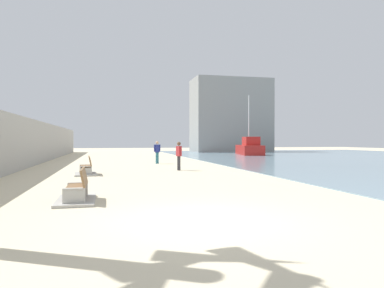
{
  "coord_description": "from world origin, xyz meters",
  "views": [
    {
      "loc": [
        -2.04,
        -7.94,
        1.82
      ],
      "look_at": [
        3.57,
        16.02,
        1.56
      ],
      "focal_mm": 33.86,
      "sensor_mm": 36.0,
      "label": 1
    }
  ],
  "objects_px": {
    "boat_far_left": "(250,148)",
    "person_standing": "(179,154)",
    "bench_near": "(77,194)",
    "bench_far": "(86,170)",
    "person_walking": "(157,150)"
  },
  "relations": [
    {
      "from": "bench_far",
      "to": "bench_near",
      "type": "bearing_deg",
      "value": -88.56
    },
    {
      "from": "person_standing",
      "to": "boat_far_left",
      "type": "distance_m",
      "value": 24.25
    },
    {
      "from": "bench_near",
      "to": "person_standing",
      "type": "distance_m",
      "value": 11.43
    },
    {
      "from": "bench_near",
      "to": "person_standing",
      "type": "relative_size",
      "value": 1.22
    },
    {
      "from": "bench_near",
      "to": "person_standing",
      "type": "xyz_separation_m",
      "value": [
        5.08,
        10.21,
        0.78
      ]
    },
    {
      "from": "person_walking",
      "to": "boat_far_left",
      "type": "relative_size",
      "value": 0.24
    },
    {
      "from": "bench_far",
      "to": "person_walking",
      "type": "xyz_separation_m",
      "value": [
        4.86,
        8.13,
        0.8
      ]
    },
    {
      "from": "person_standing",
      "to": "bench_near",
      "type": "bearing_deg",
      "value": -116.44
    },
    {
      "from": "person_walking",
      "to": "person_standing",
      "type": "height_order",
      "value": "person_walking"
    },
    {
      "from": "bench_far",
      "to": "person_standing",
      "type": "relative_size",
      "value": 1.25
    },
    {
      "from": "bench_far",
      "to": "person_walking",
      "type": "height_order",
      "value": "person_walking"
    },
    {
      "from": "bench_near",
      "to": "boat_far_left",
      "type": "xyz_separation_m",
      "value": [
        18.02,
        30.72,
        0.64
      ]
    },
    {
      "from": "person_walking",
      "to": "boat_far_left",
      "type": "bearing_deg",
      "value": 46.2
    },
    {
      "from": "person_walking",
      "to": "person_standing",
      "type": "bearing_deg",
      "value": -86.25
    },
    {
      "from": "boat_far_left",
      "to": "person_standing",
      "type": "bearing_deg",
      "value": -122.25
    }
  ]
}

